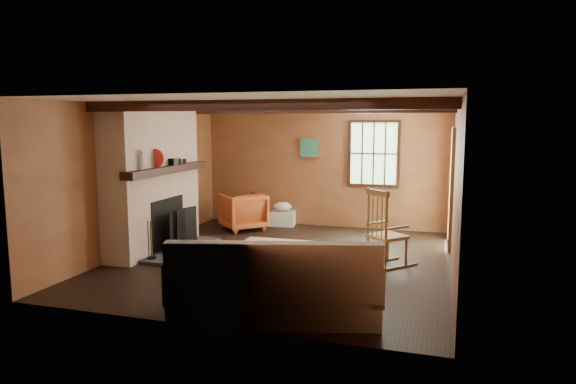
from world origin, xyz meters
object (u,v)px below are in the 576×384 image
(armchair, at_px, (243,211))
(laundry_basket, at_px, (282,218))
(sofa, at_px, (276,287))
(rocking_chair, at_px, (385,234))
(fireplace, at_px, (155,184))

(armchair, bearing_deg, laundry_basket, 178.72)
(sofa, height_order, armchair, sofa)
(rocking_chair, distance_m, armchair, 3.49)
(rocking_chair, bearing_deg, laundry_basket, -3.47)
(fireplace, xyz_separation_m, sofa, (2.86, -2.25, -0.78))
(sofa, bearing_deg, fireplace, 127.10)
(fireplace, distance_m, rocking_chair, 3.82)
(laundry_basket, distance_m, armchair, 0.90)
(fireplace, relative_size, armchair, 3.00)
(fireplace, bearing_deg, laundry_basket, 60.57)
(rocking_chair, relative_size, sofa, 0.48)
(rocking_chair, bearing_deg, sofa, 111.15)
(fireplace, bearing_deg, sofa, -38.18)
(laundry_basket, bearing_deg, rocking_chair, -45.80)
(rocking_chair, distance_m, laundry_basket, 3.39)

